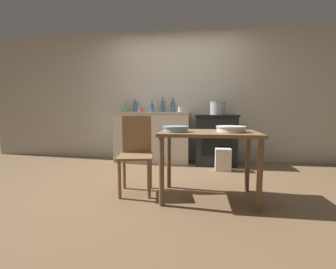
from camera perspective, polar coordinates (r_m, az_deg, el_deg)
ground_plane at (r=3.12m, az=-1.15°, el=-12.36°), size 14.00×14.00×0.00m
wall_back at (r=4.54m, az=2.00°, el=9.73°), size 8.00×0.07×2.55m
counter_cabinet at (r=4.35m, az=-3.98°, el=-0.59°), size 1.44×0.51×0.96m
stove at (r=4.23m, az=12.01°, el=-1.21°), size 0.75×0.60×0.91m
work_table at (r=2.53m, az=10.26°, el=-1.96°), size 1.06×0.65×0.76m
chair at (r=2.75m, az=-8.09°, el=-4.28°), size 0.46×0.46×0.92m
flour_sack at (r=3.84m, az=13.79°, el=-6.20°), size 0.25×0.18×0.36m
stock_pot at (r=4.15m, az=12.47°, el=6.54°), size 0.27×0.27×0.26m
mixing_bowl_large at (r=2.51m, az=15.69°, el=1.44°), size 0.32×0.32×0.06m
mixing_bowl_small at (r=2.44m, az=1.98°, el=1.52°), size 0.28×0.28×0.06m
bottle_far_left at (r=4.58m, az=-10.72°, el=6.59°), size 0.07×0.07×0.19m
bottle_left at (r=4.36m, az=-4.09°, el=6.78°), size 0.07×0.07×0.21m
bottle_mid_left at (r=4.39m, az=1.25°, el=7.10°), size 0.08×0.08×0.27m
bottle_center_left at (r=4.43m, az=-1.33°, el=7.18°), size 0.07×0.07×0.29m
bottle_center at (r=4.56m, az=-8.36°, el=6.88°), size 0.08×0.08×0.24m
cup_center_right at (r=4.24m, az=-6.99°, el=6.31°), size 0.08×0.08×0.09m
cup_mid_right at (r=4.09m, az=3.24°, el=6.39°), size 0.09×0.09×0.10m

